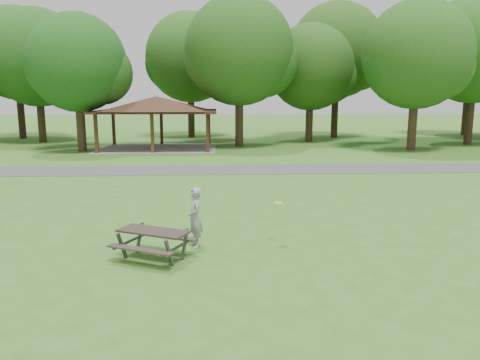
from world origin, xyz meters
name	(u,v)px	position (x,y,z in m)	size (l,w,h in m)	color
ground	(205,268)	(0.00, 0.00, 0.00)	(160.00, 160.00, 0.00)	#32661D
asphalt_path	(211,170)	(0.00, 14.00, 0.01)	(120.00, 3.20, 0.02)	#404042
pavilion	(156,106)	(-4.00, 24.00, 3.06)	(8.60, 7.01, 3.76)	#332012
tree_row_c	(38,61)	(-13.90, 29.03, 6.54)	(8.19, 7.80, 10.67)	black
tree_row_d	(79,66)	(-8.92, 22.53, 5.77)	(6.93, 6.60, 9.27)	#2F2014
tree_row_e	(241,54)	(2.10, 25.03, 6.78)	(8.40, 8.00, 11.02)	black
tree_row_f	(312,70)	(8.09, 28.53, 5.84)	(7.35, 7.00, 9.55)	#311F16
tree_row_g	(418,58)	(14.09, 22.03, 6.33)	(7.77, 7.40, 10.25)	#332016
tree_row_h	(476,52)	(20.10, 25.53, 7.03)	(8.61, 8.20, 11.37)	black
tree_deep_a	(18,56)	(-16.90, 32.53, 7.13)	(8.40, 8.00, 11.38)	black
tree_deep_b	(191,60)	(-1.90, 33.03, 6.89)	(8.40, 8.00, 11.13)	black
tree_deep_c	(338,53)	(11.10, 32.03, 7.44)	(8.82, 8.40, 11.90)	black
tree_deep_d	(471,60)	(24.10, 33.53, 7.03)	(8.40, 8.00, 11.27)	black
picnic_table_middle	(153,237)	(-1.25, 0.65, 0.54)	(2.13, 1.97, 0.74)	black
frisbee_in_flight	(278,203)	(1.90, 1.70, 1.11)	(0.26, 0.26, 0.02)	yellow
frisbee_thrower	(195,218)	(-0.29, 1.52, 0.78)	(0.57, 0.38, 1.57)	#949497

